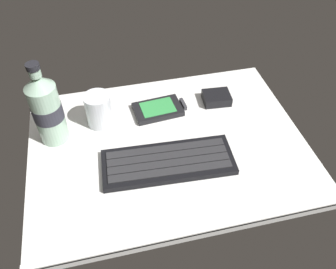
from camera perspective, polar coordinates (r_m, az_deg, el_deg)
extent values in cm
cube|color=silver|center=(82.74, 0.00, -1.93)|extent=(64.00, 48.00, 2.00)
cube|color=silver|center=(68.46, 4.61, -15.38)|extent=(64.00, 1.20, 0.80)
cube|color=black|center=(77.32, 0.03, -4.54)|extent=(29.60, 12.68, 1.40)
cube|color=#28282B|center=(78.80, -0.38, -2.33)|extent=(26.75, 3.56, 0.30)
cube|color=#28282B|center=(77.37, -0.11, -3.52)|extent=(26.75, 3.56, 0.30)
cube|color=#28282B|center=(75.97, 0.17, -4.76)|extent=(26.75, 3.56, 0.30)
cube|color=#28282B|center=(74.62, 0.46, -6.05)|extent=(26.75, 3.56, 0.30)
cube|color=black|center=(89.62, -1.36, 4.16)|extent=(12.62, 8.63, 1.40)
cube|color=green|center=(89.12, -1.37, 4.52)|extent=(8.89, 6.64, 0.10)
cube|color=#333338|center=(91.18, 2.50, 4.99)|extent=(1.13, 3.86, 1.12)
cylinder|color=silver|center=(85.64, -11.22, 3.94)|extent=(6.40, 6.40, 8.50)
cylinder|color=yellow|center=(86.29, -11.12, 3.46)|extent=(5.50, 5.50, 6.12)
cylinder|color=#9EC1A8|center=(82.63, -18.95, 3.20)|extent=(6.60, 6.60, 15.00)
cone|color=#9EC1A8|center=(77.25, -20.50, 8.05)|extent=(6.60, 6.60, 2.80)
cylinder|color=#9EC1A8|center=(75.97, -20.94, 9.41)|extent=(2.51, 2.51, 1.80)
cylinder|color=black|center=(75.16, -21.24, 10.32)|extent=(2.77, 2.77, 1.20)
cylinder|color=#2D2D38|center=(82.15, -19.07, 3.58)|extent=(6.73, 6.73, 3.80)
cube|color=black|center=(93.11, 7.93, 5.96)|extent=(7.41, 6.12, 2.40)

